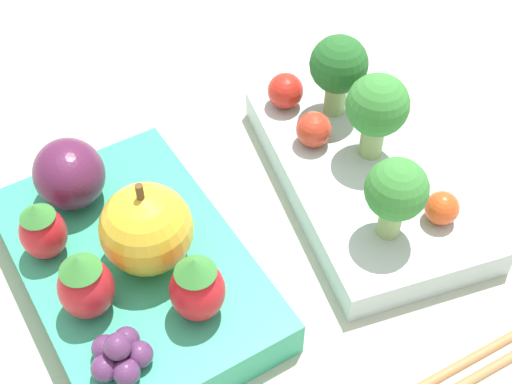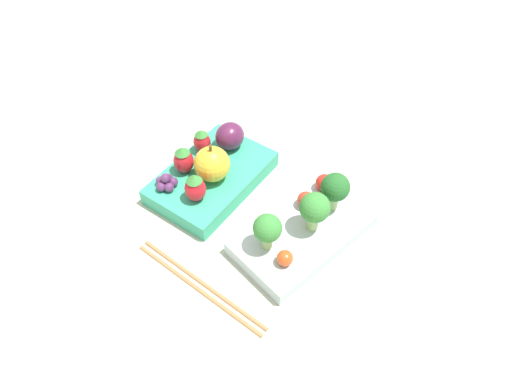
# 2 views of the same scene
# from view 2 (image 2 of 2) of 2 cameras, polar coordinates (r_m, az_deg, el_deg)

# --- Properties ---
(ground_plane) EXTENTS (4.00, 4.00, 0.00)m
(ground_plane) POSITION_cam_2_polar(r_m,az_deg,el_deg) (0.67, -0.18, -2.57)
(ground_plane) COLOR #ADB7A3
(bento_box_savoury) EXTENTS (0.20, 0.13, 0.02)m
(bento_box_savoury) POSITION_cam_2_polar(r_m,az_deg,el_deg) (0.64, 5.88, -5.15)
(bento_box_savoury) COLOR silver
(bento_box_savoury) RESTS_ON ground_plane
(bento_box_fruit) EXTENTS (0.20, 0.14, 0.03)m
(bento_box_fruit) POSITION_cam_2_polar(r_m,az_deg,el_deg) (0.70, -5.30, 1.98)
(bento_box_fruit) COLOR #33A87F
(bento_box_fruit) RESTS_ON ground_plane
(broccoli_floret_0) EXTENTS (0.04, 0.04, 0.06)m
(broccoli_floret_0) POSITION_cam_2_polar(r_m,az_deg,el_deg) (0.60, 7.34, -2.08)
(broccoli_floret_0) COLOR #93B770
(broccoli_floret_0) RESTS_ON bento_box_savoury
(broccoli_floret_1) EXTENTS (0.04, 0.04, 0.06)m
(broccoli_floret_1) POSITION_cam_2_polar(r_m,az_deg,el_deg) (0.63, 9.86, 0.45)
(broccoli_floret_1) COLOR #93B770
(broccoli_floret_1) RESTS_ON bento_box_savoury
(broccoli_floret_2) EXTENTS (0.04, 0.04, 0.06)m
(broccoli_floret_2) POSITION_cam_2_polar(r_m,az_deg,el_deg) (0.58, 1.44, -4.66)
(broccoli_floret_2) COLOR #93B770
(broccoli_floret_2) RESTS_ON bento_box_savoury
(cherry_tomato_0) EXTENTS (0.02, 0.02, 0.02)m
(cherry_tomato_0) POSITION_cam_2_polar(r_m,az_deg,el_deg) (0.64, 6.25, -0.98)
(cherry_tomato_0) COLOR red
(cherry_tomato_0) RESTS_ON bento_box_savoury
(cherry_tomato_1) EXTENTS (0.02, 0.02, 0.02)m
(cherry_tomato_1) POSITION_cam_2_polar(r_m,az_deg,el_deg) (0.58, 3.64, -8.25)
(cherry_tomato_1) COLOR #DB4C1E
(cherry_tomato_1) RESTS_ON bento_box_savoury
(cherry_tomato_2) EXTENTS (0.03, 0.03, 0.03)m
(cherry_tomato_2) POSITION_cam_2_polar(r_m,az_deg,el_deg) (0.67, 8.53, 1.16)
(cherry_tomato_2) COLOR red
(cherry_tomato_2) RESTS_ON bento_box_savoury
(apple) EXTENTS (0.05, 0.05, 0.06)m
(apple) POSITION_cam_2_polar(r_m,az_deg,el_deg) (0.66, -5.52, 3.49)
(apple) COLOR gold
(apple) RESTS_ON bento_box_fruit
(strawberry_0) EXTENTS (0.03, 0.03, 0.05)m
(strawberry_0) POSITION_cam_2_polar(r_m,az_deg,el_deg) (0.68, -9.06, 4.00)
(strawberry_0) COLOR red
(strawberry_0) RESTS_ON bento_box_fruit
(strawberry_1) EXTENTS (0.03, 0.03, 0.04)m
(strawberry_1) POSITION_cam_2_polar(r_m,az_deg,el_deg) (0.71, -6.78, 6.36)
(strawberry_1) COLOR red
(strawberry_1) RESTS_ON bento_box_fruit
(strawberry_2) EXTENTS (0.03, 0.03, 0.05)m
(strawberry_2) POSITION_cam_2_polar(r_m,az_deg,el_deg) (0.64, -7.62, 0.56)
(strawberry_2) COLOR red
(strawberry_2) RESTS_ON bento_box_fruit
(plum) EXTENTS (0.05, 0.04, 0.04)m
(plum) POSITION_cam_2_polar(r_m,az_deg,el_deg) (0.71, -3.30, 7.00)
(plum) COLOR #511E42
(plum) RESTS_ON bento_box_fruit
(grape_cluster) EXTENTS (0.03, 0.03, 0.02)m
(grape_cluster) POSITION_cam_2_polar(r_m,az_deg,el_deg) (0.67, -11.15, 1.20)
(grape_cluster) COLOR #562D5B
(grape_cluster) RESTS_ON bento_box_fruit
(chopsticks_pair) EXTENTS (0.03, 0.21, 0.01)m
(chopsticks_pair) POSITION_cam_2_polar(r_m,az_deg,el_deg) (0.60, -7.05, -11.45)
(chopsticks_pair) COLOR #A37547
(chopsticks_pair) RESTS_ON ground_plane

